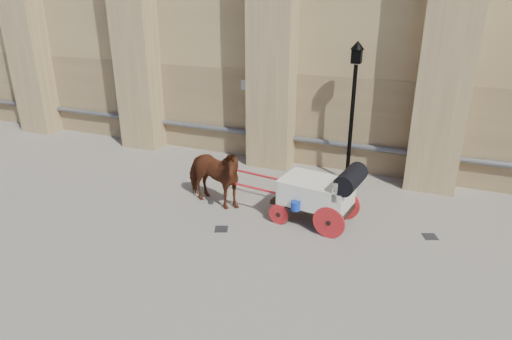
% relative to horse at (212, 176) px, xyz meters
% --- Properties ---
extents(ground, '(90.00, 90.00, 0.00)m').
position_rel_horse_xyz_m(ground, '(1.38, -0.16, -0.85)').
color(ground, gray).
rests_on(ground, ground).
extents(horse, '(2.18, 1.35, 1.71)m').
position_rel_horse_xyz_m(horse, '(0.00, 0.00, 0.00)').
color(horse, brown).
rests_on(horse, ground).
extents(carriage, '(3.79, 1.47, 1.61)m').
position_rel_horse_xyz_m(carriage, '(2.94, 0.10, 0.02)').
color(carriage, black).
rests_on(carriage, ground).
extents(street_lamp, '(0.39, 0.39, 4.16)m').
position_rel_horse_xyz_m(street_lamp, '(3.01, 3.09, 1.37)').
color(street_lamp, black).
rests_on(street_lamp, ground).
extents(drain_grate_near, '(0.41, 0.41, 0.01)m').
position_rel_horse_xyz_m(drain_grate_near, '(0.79, -1.12, -0.85)').
color(drain_grate_near, black).
rests_on(drain_grate_near, ground).
extents(drain_grate_far, '(0.42, 0.42, 0.01)m').
position_rel_horse_xyz_m(drain_grate_far, '(5.57, 0.44, -0.85)').
color(drain_grate_far, black).
rests_on(drain_grate_far, ground).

